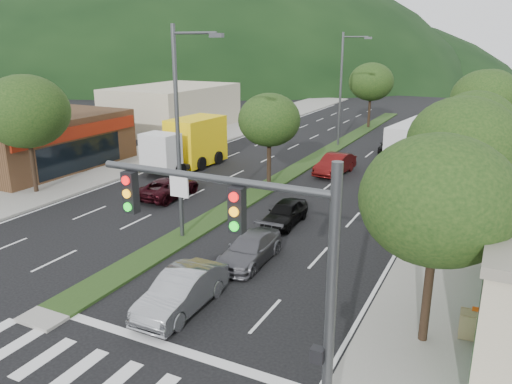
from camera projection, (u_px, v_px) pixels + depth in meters
The scene contains 30 objects.
ground at pixel (53, 314), 17.69m from camera, with size 160.00×160.00×0.00m, color black.
sidewalk_right at pixel (480, 183), 33.72m from camera, with size 5.00×90.00×0.15m, color gray.
sidewalk_left at pixel (171, 148), 44.62m from camera, with size 6.00×90.00×0.15m, color gray.
median at pixel (320, 156), 41.63m from camera, with size 1.60×56.00×0.12m, color #203613.
crosswalk at pixel (4, 343), 15.98m from camera, with size 19.00×2.20×0.01m, color silver.
traffic_signal at pixel (265, 257), 11.16m from camera, with size 6.12×0.40×7.00m.
shop_left at pixel (32, 141), 37.83m from camera, with size 10.15×12.00×4.00m.
bldg_left_far at pixel (173, 108), 54.24m from camera, with size 9.00×14.00×4.60m, color #AFAA8B.
hill_far at pixel (155, 74), 146.03m from camera, with size 176.00×132.00×82.00m, color black.
tree_r_a at pixel (438, 200), 14.58m from camera, with size 4.60×4.60×6.63m.
tree_r_b at pixel (463, 144), 21.36m from camera, with size 4.80×4.80×6.94m.
tree_r_c at pixel (476, 124), 28.29m from camera, with size 4.40×4.40×6.48m.
tree_r_d at pixel (486, 99), 36.72m from camera, with size 5.00×5.00×7.17m.
tree_r_e at pixel (491, 91), 45.37m from camera, with size 4.60×4.60×6.71m.
tree_med_near at pixel (269, 120), 31.80m from camera, with size 4.00×4.00×6.02m.
tree_med_far at pixel (371, 82), 53.89m from camera, with size 4.80×4.80×6.94m.
tree_l_a at pixel (26, 112), 30.08m from camera, with size 5.20×5.20×7.25m.
streetlight_near at pixel (181, 125), 22.82m from camera, with size 2.60×0.25×10.00m.
streetlight_mid at pixel (343, 84), 44.22m from camera, with size 2.60×0.25×10.00m.
sedan_silver at pixel (182, 291), 17.80m from camera, with size 1.52×4.36×1.44m, color #94979B.
suv_maroon at pixel (169, 188), 30.67m from camera, with size 2.06×4.46×1.24m, color black.
car_queue_a at pixel (285, 213), 26.18m from camera, with size 1.49×3.71×1.26m, color black.
car_queue_b at pixel (250, 249), 21.69m from camera, with size 1.69×4.16×1.21m, color #55545A.
car_queue_c at pixel (335, 164), 36.01m from camera, with size 1.54×4.42×1.46m, color #550E0E.
car_queue_d at pixel (398, 194), 29.42m from camera, with size 1.97×4.28×1.19m, color black.
car_queue_e at pixel (408, 136), 47.17m from camera, with size 1.49×3.71×1.26m, color #4A4A4F.
car_queue_f at pixel (390, 145), 43.15m from camera, with size 1.69×4.15×1.20m, color black.
box_truck at pixel (189, 145), 37.68m from camera, with size 3.26×7.59×3.67m.
motorhome at pixel (416, 141), 39.29m from camera, with size 3.55×8.62×3.21m.
a_frame_sign at pixel (469, 323), 15.79m from camera, with size 0.62×0.69×1.28m.
Camera 1 is at (13.44, -10.79, 9.29)m, focal length 35.00 mm.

